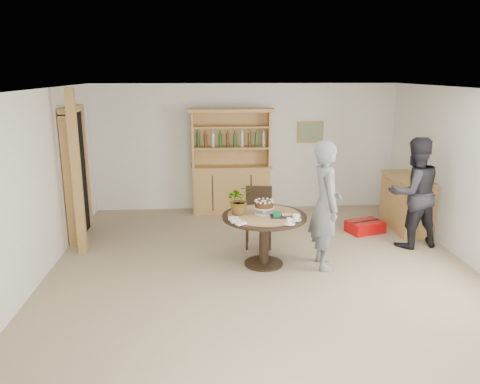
% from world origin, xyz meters
% --- Properties ---
extents(ground, '(7.00, 7.00, 0.00)m').
position_xyz_m(ground, '(0.00, 0.00, 0.00)').
color(ground, tan).
rests_on(ground, ground).
extents(room_shell, '(6.04, 7.04, 2.52)m').
position_xyz_m(room_shell, '(0.00, 0.01, 1.74)').
color(room_shell, white).
rests_on(room_shell, ground).
extents(doorway, '(0.13, 1.10, 2.18)m').
position_xyz_m(doorway, '(-2.93, 2.00, 1.11)').
color(doorway, black).
rests_on(doorway, ground).
extents(pine_post, '(0.12, 0.12, 2.50)m').
position_xyz_m(pine_post, '(-2.70, 1.20, 1.25)').
color(pine_post, tan).
rests_on(pine_post, ground).
extents(hutch, '(1.62, 0.54, 2.04)m').
position_xyz_m(hutch, '(-0.30, 3.24, 0.69)').
color(hutch, tan).
rests_on(hutch, ground).
extents(sideboard, '(0.54, 1.26, 0.94)m').
position_xyz_m(sideboard, '(2.74, 2.00, 0.47)').
color(sideboard, tan).
rests_on(sideboard, ground).
extents(dining_table, '(1.20, 1.20, 0.76)m').
position_xyz_m(dining_table, '(0.04, 0.55, 0.60)').
color(dining_table, black).
rests_on(dining_table, ground).
extents(dining_chair, '(0.46, 0.46, 0.95)m').
position_xyz_m(dining_chair, '(0.05, 1.38, 0.54)').
color(dining_chair, black).
rests_on(dining_chair, ground).
extents(birthday_cake, '(0.30, 0.30, 0.20)m').
position_xyz_m(birthday_cake, '(0.04, 0.60, 0.88)').
color(birthday_cake, white).
rests_on(birthday_cake, dining_table).
extents(flower_vase, '(0.47, 0.44, 0.42)m').
position_xyz_m(flower_vase, '(-0.31, 0.60, 0.97)').
color(flower_vase, '#3F7233').
rests_on(flower_vase, dining_table).
extents(gift_tray, '(0.30, 0.20, 0.08)m').
position_xyz_m(gift_tray, '(0.25, 0.43, 0.79)').
color(gift_tray, black).
rests_on(gift_tray, dining_table).
extents(coffee_cup_a, '(0.15, 0.15, 0.09)m').
position_xyz_m(coffee_cup_a, '(0.44, 0.27, 0.80)').
color(coffee_cup_a, white).
rests_on(coffee_cup_a, dining_table).
extents(coffee_cup_b, '(0.15, 0.15, 0.08)m').
position_xyz_m(coffee_cup_b, '(0.32, 0.10, 0.79)').
color(coffee_cup_b, white).
rests_on(coffee_cup_b, dining_table).
extents(napkins, '(0.24, 0.33, 0.03)m').
position_xyz_m(napkins, '(-0.37, 0.24, 0.77)').
color(napkins, white).
rests_on(napkins, dining_table).
extents(teen_boy, '(0.44, 0.67, 1.82)m').
position_xyz_m(teen_boy, '(0.89, 0.45, 0.91)').
color(teen_boy, slate).
rests_on(teen_boy, ground).
extents(adult_person, '(0.95, 0.80, 1.75)m').
position_xyz_m(adult_person, '(2.46, 1.16, 0.88)').
color(adult_person, black).
rests_on(adult_person, ground).
extents(red_suitcase, '(0.70, 0.57, 0.21)m').
position_xyz_m(red_suitcase, '(1.97, 1.84, 0.10)').
color(red_suitcase, red).
rests_on(red_suitcase, ground).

